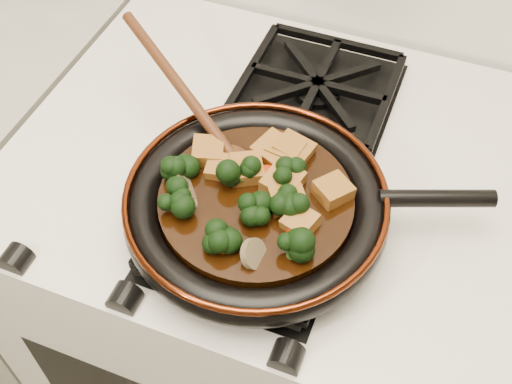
% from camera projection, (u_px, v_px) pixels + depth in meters
% --- Properties ---
extents(stove, '(0.76, 0.60, 0.90)m').
position_uv_depth(stove, '(277.00, 314.00, 1.24)').
color(stove, silver).
rests_on(stove, ground).
extents(burner_grate_front, '(0.23, 0.23, 0.03)m').
position_uv_depth(burner_grate_front, '(249.00, 229.00, 0.80)').
color(burner_grate_front, black).
rests_on(burner_grate_front, stove).
extents(burner_grate_back, '(0.23, 0.23, 0.03)m').
position_uv_depth(burner_grate_back, '(317.00, 88.00, 0.96)').
color(burner_grate_back, black).
rests_on(burner_grate_back, stove).
extents(skillet, '(0.44, 0.33, 0.05)m').
position_uv_depth(skillet, '(258.00, 205.00, 0.79)').
color(skillet, black).
rests_on(skillet, burner_grate_front).
extents(braising_sauce, '(0.24, 0.24, 0.02)m').
position_uv_depth(braising_sauce, '(256.00, 203.00, 0.78)').
color(braising_sauce, black).
rests_on(braising_sauce, skillet).
extents(tofu_cube_0, '(0.05, 0.05, 0.02)m').
position_uv_depth(tofu_cube_0, '(300.00, 222.00, 0.74)').
color(tofu_cube_0, '#8F5B21').
rests_on(tofu_cube_0, braising_sauce).
extents(tofu_cube_1, '(0.06, 0.06, 0.03)m').
position_uv_depth(tofu_cube_1, '(287.00, 198.00, 0.76)').
color(tofu_cube_1, '#8F5B21').
rests_on(tofu_cube_1, braising_sauce).
extents(tofu_cube_2, '(0.05, 0.05, 0.03)m').
position_uv_depth(tofu_cube_2, '(293.00, 151.00, 0.81)').
color(tofu_cube_2, '#8F5B21').
rests_on(tofu_cube_2, braising_sauce).
extents(tofu_cube_3, '(0.04, 0.04, 0.02)m').
position_uv_depth(tofu_cube_3, '(222.00, 168.00, 0.79)').
color(tofu_cube_3, '#8F5B21').
rests_on(tofu_cube_3, braising_sauce).
extents(tofu_cube_4, '(0.06, 0.06, 0.03)m').
position_uv_depth(tofu_cube_4, '(247.00, 170.00, 0.79)').
color(tofu_cube_4, '#8F5B21').
rests_on(tofu_cube_4, braising_sauce).
extents(tofu_cube_5, '(0.05, 0.04, 0.02)m').
position_uv_depth(tofu_cube_5, '(285.00, 152.00, 0.81)').
color(tofu_cube_5, '#8F5B21').
rests_on(tofu_cube_5, braising_sauce).
extents(tofu_cube_6, '(0.05, 0.05, 0.03)m').
position_uv_depth(tofu_cube_6, '(283.00, 182.00, 0.78)').
color(tofu_cube_6, '#8F5B21').
rests_on(tofu_cube_6, braising_sauce).
extents(tofu_cube_7, '(0.05, 0.05, 0.03)m').
position_uv_depth(tofu_cube_7, '(208.00, 152.00, 0.81)').
color(tofu_cube_7, '#8F5B21').
rests_on(tofu_cube_7, braising_sauce).
extents(tofu_cube_8, '(0.05, 0.06, 0.03)m').
position_uv_depth(tofu_cube_8, '(273.00, 150.00, 0.81)').
color(tofu_cube_8, '#8F5B21').
rests_on(tofu_cube_8, braising_sauce).
extents(tofu_cube_9, '(0.05, 0.06, 0.02)m').
position_uv_depth(tofu_cube_9, '(333.00, 191.00, 0.77)').
color(tofu_cube_9, '#8F5B21').
rests_on(tofu_cube_9, braising_sauce).
extents(broccoli_floret_0, '(0.08, 0.08, 0.05)m').
position_uv_depth(broccoli_floret_0, '(224.00, 241.00, 0.72)').
color(broccoli_floret_0, black).
rests_on(broccoli_floret_0, braising_sauce).
extents(broccoli_floret_1, '(0.08, 0.08, 0.07)m').
position_uv_depth(broccoli_floret_1, '(289.00, 176.00, 0.78)').
color(broccoli_floret_1, black).
rests_on(broccoli_floret_1, braising_sauce).
extents(broccoli_floret_2, '(0.08, 0.09, 0.07)m').
position_uv_depth(broccoli_floret_2, '(258.00, 209.00, 0.75)').
color(broccoli_floret_2, black).
rests_on(broccoli_floret_2, braising_sauce).
extents(broccoli_floret_3, '(0.07, 0.08, 0.06)m').
position_uv_depth(broccoli_floret_3, '(184.00, 170.00, 0.79)').
color(broccoli_floret_3, black).
rests_on(broccoli_floret_3, braising_sauce).
extents(broccoli_floret_4, '(0.08, 0.08, 0.07)m').
position_uv_depth(broccoli_floret_4, '(241.00, 177.00, 0.78)').
color(broccoli_floret_4, black).
rests_on(broccoli_floret_4, braising_sauce).
extents(broccoli_floret_5, '(0.09, 0.09, 0.06)m').
position_uv_depth(broccoli_floret_5, '(289.00, 209.00, 0.75)').
color(broccoli_floret_5, black).
rests_on(broccoli_floret_5, braising_sauce).
extents(broccoli_floret_6, '(0.09, 0.08, 0.07)m').
position_uv_depth(broccoli_floret_6, '(177.00, 200.00, 0.76)').
color(broccoli_floret_6, black).
rests_on(broccoli_floret_6, braising_sauce).
extents(broccoli_floret_7, '(0.08, 0.08, 0.07)m').
position_uv_depth(broccoli_floret_7, '(292.00, 249.00, 0.71)').
color(broccoli_floret_7, black).
rests_on(broccoli_floret_7, braising_sauce).
extents(carrot_coin_0, '(0.03, 0.03, 0.01)m').
position_uv_depth(carrot_coin_0, '(181.00, 194.00, 0.77)').
color(carrot_coin_0, red).
rests_on(carrot_coin_0, braising_sauce).
extents(carrot_coin_1, '(0.03, 0.03, 0.01)m').
position_uv_depth(carrot_coin_1, '(299.00, 228.00, 0.74)').
color(carrot_coin_1, red).
rests_on(carrot_coin_1, braising_sauce).
extents(carrot_coin_2, '(0.03, 0.03, 0.01)m').
position_uv_depth(carrot_coin_2, '(281.00, 199.00, 0.77)').
color(carrot_coin_2, red).
rests_on(carrot_coin_2, braising_sauce).
extents(carrot_coin_3, '(0.03, 0.03, 0.02)m').
position_uv_depth(carrot_coin_3, '(225.00, 244.00, 0.73)').
color(carrot_coin_3, red).
rests_on(carrot_coin_3, braising_sauce).
extents(carrot_coin_4, '(0.03, 0.03, 0.01)m').
position_uv_depth(carrot_coin_4, '(267.00, 176.00, 0.79)').
color(carrot_coin_4, red).
rests_on(carrot_coin_4, braising_sauce).
extents(mushroom_slice_0, '(0.04, 0.04, 0.03)m').
position_uv_depth(mushroom_slice_0, '(184.00, 201.00, 0.76)').
color(mushroom_slice_0, brown).
rests_on(mushroom_slice_0, braising_sauce).
extents(mushroom_slice_1, '(0.04, 0.05, 0.03)m').
position_uv_depth(mushroom_slice_1, '(186.00, 188.00, 0.78)').
color(mushroom_slice_1, brown).
rests_on(mushroom_slice_1, braising_sauce).
extents(mushroom_slice_2, '(0.03, 0.04, 0.03)m').
position_uv_depth(mushroom_slice_2, '(254.00, 254.00, 0.71)').
color(mushroom_slice_2, brown).
rests_on(mushroom_slice_2, braising_sauce).
extents(wooden_spoon, '(0.15, 0.11, 0.27)m').
position_uv_depth(wooden_spoon, '(201.00, 114.00, 0.83)').
color(wooden_spoon, '#46220F').
rests_on(wooden_spoon, braising_sauce).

